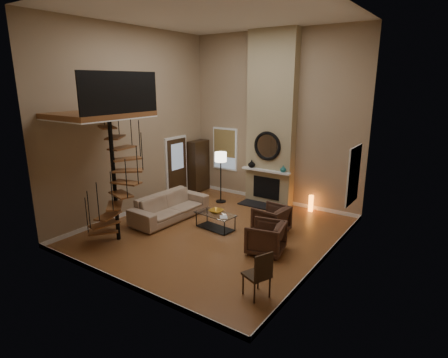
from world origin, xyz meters
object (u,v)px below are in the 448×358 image
Objects in this scene: floor_lamp at (221,161)px; accent_lamp at (311,203)px; hutch at (199,166)px; coffee_table at (215,219)px; armchair_near at (274,220)px; sofa at (170,206)px; side_chair at (260,273)px; armchair_far at (269,239)px.

floor_lamp is 3.20m from accent_lamp.
coffee_table is at bearing -44.75° from hutch.
coffee_table is at bearing -58.71° from floor_lamp.
hutch is 3.51× the size of accent_lamp.
hutch is 1.62m from floor_lamp.
armchair_near is at bearing -26.53° from floor_lamp.
sofa is at bearing -136.83° from accent_lamp.
side_chair is at bearing -42.69° from hutch.
hutch reaches higher than accent_lamp.
coffee_table is at bearing -82.60° from sofa.
armchair_far is at bearing 26.99° from armchair_near.
sofa reaches higher than accent_lamp.
armchair_far is 3.32m from accent_lamp.
floor_lamp reaches higher than accent_lamp.
accent_lamp is (1.63, 2.86, -0.03)m from coffee_table.
floor_lamp is (1.43, -0.62, 0.46)m from hutch.
floor_lamp is at bearing 132.17° from side_chair.
armchair_near is 0.49× the size of floor_lamp.
hutch is 4.34m from accent_lamp.
accent_lamp is at bearing -44.28° from sofa.
floor_lamp reaches higher than sofa.
hutch is 7.20m from side_chair.
coffee_table is 1.25× the size of side_chair.
armchair_near is 3.17m from side_chair.
sofa is 1.44× the size of floor_lamp.
armchair_near is 1.22m from armchair_far.
hutch reaches higher than side_chair.
armchair_far is 1.62× the size of accent_lamp.
hutch is at bearing 156.63° from floor_lamp.
sofa is 1.56m from coffee_table.
sofa is at bearing -68.36° from hutch.
armchair_near is at bearing -170.28° from armchair_far.
armchair_near is 0.70× the size of coffee_table.
side_chair reaches higher than armchair_near.
armchair_near is at bearing -95.11° from accent_lamp.
armchair_far is 0.90× the size of side_chair.
accent_lamp is at bearing 60.28° from coffee_table.
hutch is 1.94× the size of side_chair.
sofa is 3.46m from armchair_far.
sofa is 2.59× the size of side_chair.
coffee_table is at bearing 139.52° from side_chair.
accent_lamp is at bearing 179.94° from armchair_near.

